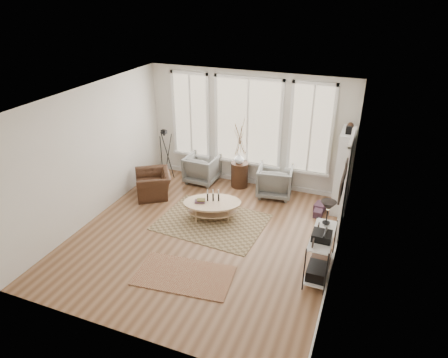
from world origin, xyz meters
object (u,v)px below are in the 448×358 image
at_px(armchair_right, 275,181).
at_px(accent_chair, 153,184).
at_px(bookcase, 344,171).
at_px(armchair_left, 202,169).
at_px(coffee_table, 212,205).
at_px(side_table, 240,155).
at_px(low_shelf, 321,250).

xyz_separation_m(armchair_right, accent_chair, (-2.77, -1.08, -0.08)).
distance_m(bookcase, accent_chair, 4.50).
bearing_deg(bookcase, armchair_right, 176.94).
bearing_deg(armchair_left, accent_chair, 56.27).
xyz_separation_m(coffee_table, armchair_right, (1.01, 1.55, 0.07)).
height_order(bookcase, coffee_table, bookcase).
relative_size(bookcase, armchair_right, 2.46).
bearing_deg(side_table, armchair_left, -173.89).
height_order(bookcase, side_table, bookcase).
bearing_deg(low_shelf, armchair_left, 142.79).
height_order(armchair_left, side_table, side_table).
bearing_deg(armchair_right, side_table, -16.67).
height_order(coffee_table, armchair_right, armchair_right).
relative_size(low_shelf, accent_chair, 1.41).
height_order(low_shelf, side_table, side_table).
distance_m(bookcase, low_shelf, 2.56).
xyz_separation_m(bookcase, coffee_table, (-2.58, -1.47, -0.64)).
xyz_separation_m(armchair_right, side_table, (-0.96, 0.14, 0.50)).
xyz_separation_m(bookcase, armchair_left, (-3.53, 0.12, -0.59)).
bearing_deg(low_shelf, bookcase, 88.72).
bearing_deg(armchair_left, armchair_right, -178.75).
bearing_deg(armchair_right, low_shelf, 111.81).
xyz_separation_m(bookcase, side_table, (-2.53, 0.22, -0.08)).
relative_size(armchair_left, accent_chair, 0.87).
bearing_deg(accent_chair, armchair_left, 109.60).
height_order(low_shelf, coffee_table, low_shelf).
bearing_deg(armchair_left, coffee_table, 123.11).
bearing_deg(armchair_right, accent_chair, 12.98).
distance_m(low_shelf, side_table, 3.72).
relative_size(armchair_right, accent_chair, 0.90).
xyz_separation_m(low_shelf, accent_chair, (-4.28, 1.52, -0.21)).
xyz_separation_m(coffee_table, accent_chair, (-1.76, 0.47, -0.01)).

